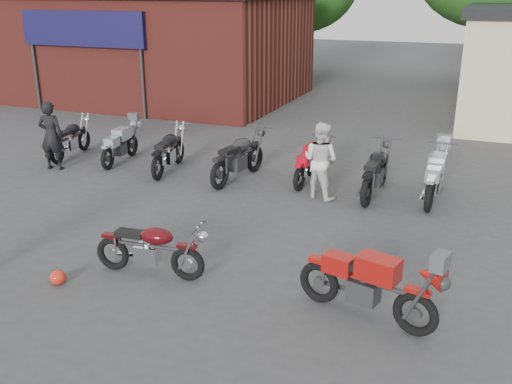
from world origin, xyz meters
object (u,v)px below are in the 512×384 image
at_px(sportbike, 369,281).
at_px(row_bike_3, 239,154).
at_px(row_bike_1, 120,143).
at_px(helmet, 58,277).
at_px(row_bike_5, 376,169).
at_px(row_bike_2, 169,149).
at_px(row_bike_6, 436,174).
at_px(person_dark, 51,136).
at_px(row_bike_0, 71,137).
at_px(person_light, 321,160).
at_px(vintage_motorcycle, 151,245).
at_px(row_bike_4, 311,160).

distance_m(sportbike, row_bike_3, 6.39).
bearing_deg(row_bike_1, row_bike_3, -99.70).
height_order(helmet, row_bike_5, row_bike_5).
relative_size(row_bike_2, row_bike_6, 0.98).
relative_size(row_bike_1, row_bike_5, 0.87).
distance_m(helmet, person_dark, 6.38).
bearing_deg(row_bike_3, row_bike_0, 97.01).
bearing_deg(person_dark, row_bike_5, 174.80).
bearing_deg(helmet, person_light, 63.05).
bearing_deg(person_light, vintage_motorcycle, 88.92).
relative_size(vintage_motorcycle, row_bike_2, 0.90).
xyz_separation_m(sportbike, row_bike_6, (0.40, 5.21, 0.01)).
relative_size(person_light, row_bike_6, 0.82).
bearing_deg(row_bike_0, person_dark, -172.64).
relative_size(row_bike_4, row_bike_5, 0.87).
distance_m(person_light, row_bike_2, 4.04).
relative_size(vintage_motorcycle, sportbike, 0.90).
bearing_deg(row_bike_2, vintage_motorcycle, -162.04).
bearing_deg(vintage_motorcycle, person_light, 66.51).
bearing_deg(vintage_motorcycle, row_bike_4, 74.35).
bearing_deg(person_dark, vintage_motorcycle, 130.19).
bearing_deg(person_dark, row_bike_1, -150.14).
height_order(vintage_motorcycle, row_bike_5, row_bike_5).
distance_m(row_bike_5, row_bike_6, 1.24).
bearing_deg(row_bike_6, person_light, 109.49).
bearing_deg(row_bike_2, person_dark, 99.24).
relative_size(person_dark, row_bike_6, 0.85).
xyz_separation_m(row_bike_2, row_bike_3, (1.89, -0.00, 0.05)).
relative_size(row_bike_1, row_bike_6, 0.90).
relative_size(row_bike_2, row_bike_4, 1.09).
xyz_separation_m(person_dark, row_bike_0, (-0.31, 1.07, -0.31)).
height_order(sportbike, person_dark, person_dark).
relative_size(person_dark, row_bike_4, 0.94).
distance_m(person_light, row_bike_5, 1.26).
bearing_deg(person_dark, person_light, 171.18).
height_order(vintage_motorcycle, sportbike, sportbike).
height_order(row_bike_0, row_bike_3, row_bike_3).
bearing_deg(row_bike_4, helmet, 164.46).
relative_size(person_light, row_bike_4, 0.91).
bearing_deg(vintage_motorcycle, row_bike_3, 92.08).
bearing_deg(row_bike_5, person_light, 119.96).
height_order(person_light, row_bike_0, person_light).
xyz_separation_m(helmet, row_bike_0, (-4.42, 5.89, 0.44)).
distance_m(person_light, row_bike_4, 1.09).
bearing_deg(row_bike_3, helmet, -176.85).
height_order(person_dark, person_light, person_dark).
bearing_deg(sportbike, helmet, -155.88).
height_order(helmet, row_bike_3, row_bike_3).
height_order(row_bike_0, row_bike_6, row_bike_6).
bearing_deg(row_bike_4, person_dark, 106.27).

